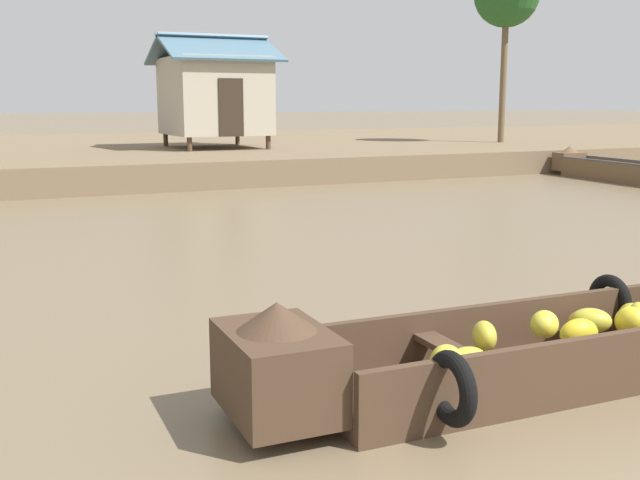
{
  "coord_description": "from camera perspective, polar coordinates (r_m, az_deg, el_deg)",
  "views": [
    {
      "loc": [
        -3.12,
        -1.08,
        2.25
      ],
      "look_at": [
        0.58,
        6.89,
        0.65
      ],
      "focal_mm": 42.64,
      "sensor_mm": 36.0,
      "label": 1
    }
  ],
  "objects": [
    {
      "name": "ground_plane",
      "position": [
        11.73,
        -9.03,
        -0.85
      ],
      "size": [
        300.0,
        300.0,
        0.0
      ],
      "primitive_type": "plane",
      "color": "#726047"
    },
    {
      "name": "fishing_skiff_distant",
      "position": [
        23.6,
        21.34,
        4.95
      ],
      "size": [
        1.35,
        4.85,
        0.88
      ],
      "color": "brown",
      "rests_on": "ground"
    },
    {
      "name": "riverbank_strip",
      "position": [
        29.02,
        -18.81,
        6.06
      ],
      "size": [
        160.0,
        20.0,
        0.72
      ],
      "primitive_type": "cube",
      "color": "#756047",
      "rests_on": "ground"
    },
    {
      "name": "stilt_house_mid_left",
      "position": [
        25.94,
        -7.95,
        10.8
      ],
      "size": [
        3.72,
        3.98,
        3.71
      ],
      "color": "#4C3826",
      "rests_on": "riverbank_strip"
    },
    {
      "name": "banana_boat",
      "position": [
        6.51,
        16.68,
        -7.31
      ],
      "size": [
        5.34,
        1.77,
        0.9
      ],
      "color": "#473323",
      "rests_on": "ground"
    }
  ]
}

